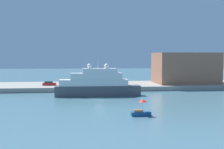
# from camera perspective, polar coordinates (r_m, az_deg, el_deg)

# --- Properties ---
(ground) EXTENTS (400.00, 400.00, 0.00)m
(ground) POSITION_cam_1_polar(r_m,az_deg,el_deg) (73.87, -2.60, -5.08)
(ground) COLOR slate
(quay_dock) EXTENTS (110.00, 22.48, 1.49)m
(quay_dock) POSITION_cam_1_polar(r_m,az_deg,el_deg) (100.75, -3.69, -2.34)
(quay_dock) COLOR gray
(quay_dock) RESTS_ON ground
(large_yacht) EXTENTS (24.07, 3.68, 10.75)m
(large_yacht) POSITION_cam_1_polar(r_m,az_deg,el_deg) (80.15, -3.08, -2.11)
(large_yacht) COLOR #4C4C51
(large_yacht) RESTS_ON ground
(small_motorboat) EXTENTS (3.68, 1.62, 3.21)m
(small_motorboat) POSITION_cam_1_polar(r_m,az_deg,el_deg) (53.67, 5.89, -7.18)
(small_motorboat) COLOR navy
(small_motorboat) RESTS_ON ground
(harbor_building) EXTENTS (21.75, 14.50, 11.13)m
(harbor_building) POSITION_cam_1_polar(r_m,az_deg,el_deg) (106.86, 14.53, 1.28)
(harbor_building) COLOR #9E664C
(harbor_building) RESTS_ON quay_dock
(parked_car) EXTENTS (4.47, 1.63, 1.38)m
(parked_car) POSITION_cam_1_polar(r_m,az_deg,el_deg) (97.63, -12.55, -1.82)
(parked_car) COLOR #B21E1E
(parked_car) RESTS_ON quay_dock
(person_figure) EXTENTS (0.36, 0.36, 1.66)m
(person_figure) POSITION_cam_1_polar(r_m,az_deg,el_deg) (98.44, -10.26, -1.65)
(person_figure) COLOR #334C8C
(person_figure) RESTS_ON quay_dock
(mooring_bollard) EXTENTS (0.47, 0.47, 0.62)m
(mooring_bollard) POSITION_cam_1_polar(r_m,az_deg,el_deg) (91.47, -1.41, -2.27)
(mooring_bollard) COLOR black
(mooring_bollard) RESTS_ON quay_dock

